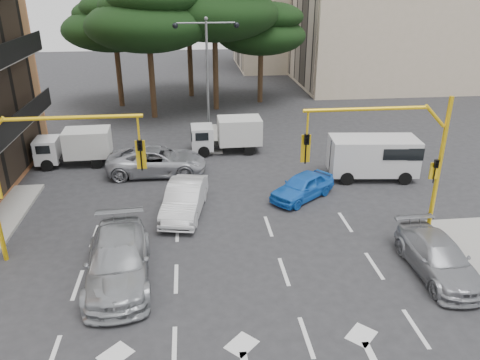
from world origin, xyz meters
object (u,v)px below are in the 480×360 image
(car_white_hatch, at_px, (185,199))
(box_truck_b, at_px, (227,135))
(signal_mast_left, at_px, (37,165))
(car_silver_parked, at_px, (438,257))
(box_truck_a, at_px, (74,148))
(van_white, at_px, (373,158))
(car_silver_wagon, at_px, (118,260))
(street_lamp_center, at_px, (207,58))
(car_blue_compact, at_px, (302,186))
(car_silver_cross_a, at_px, (157,161))
(signal_mast_right, at_px, (399,151))

(car_white_hatch, relative_size, box_truck_b, 1.02)
(signal_mast_left, xyz_separation_m, car_silver_parked, (14.40, -2.67, -3.22))
(box_truck_a, relative_size, box_truck_b, 0.97)
(van_white, relative_size, box_truck_b, 1.05)
(car_silver_wagon, xyz_separation_m, box_truck_a, (-3.95, 11.91, 0.26))
(box_truck_a, bearing_deg, car_silver_parked, -131.71)
(car_white_hatch, xyz_separation_m, car_silver_parked, (9.25, -5.82, -0.08))
(street_lamp_center, bearing_deg, car_blue_compact, -67.12)
(signal_mast_left, relative_size, car_silver_cross_a, 1.10)
(box_truck_a, xyz_separation_m, box_truck_b, (8.98, 1.25, 0.03))
(car_silver_parked, height_order, box_truck_b, box_truck_b)
(van_white, distance_m, box_truck_b, 9.01)
(street_lamp_center, bearing_deg, box_truck_a, -154.06)
(signal_mast_left, xyz_separation_m, car_silver_wagon, (2.78, -1.78, -3.09))
(signal_mast_right, relative_size, box_truck_b, 1.36)
(signal_mast_right, bearing_deg, box_truck_b, 117.04)
(car_white_hatch, xyz_separation_m, car_blue_compact, (5.79, 1.05, -0.10))
(signal_mast_right, distance_m, van_white, 7.14)
(car_silver_parked, bearing_deg, signal_mast_left, 169.43)
(car_blue_compact, relative_size, van_white, 0.81)
(car_white_hatch, bearing_deg, car_silver_cross_a, 117.22)
(street_lamp_center, relative_size, car_silver_wagon, 1.41)
(car_blue_compact, bearing_deg, car_silver_parked, -11.38)
(car_silver_cross_a, relative_size, car_silver_parked, 1.19)
(car_blue_compact, height_order, van_white, van_white)
(signal_mast_left, distance_m, box_truck_a, 10.58)
(signal_mast_right, bearing_deg, car_white_hatch, 159.57)
(street_lamp_center, bearing_deg, car_white_hatch, -98.65)
(car_silver_cross_a, height_order, box_truck_b, box_truck_b)
(car_silver_cross_a, relative_size, box_truck_b, 1.24)
(signal_mast_left, distance_m, van_white, 16.80)
(car_white_hatch, relative_size, van_white, 0.97)
(car_silver_parked, bearing_deg, van_white, 84.24)
(signal_mast_right, height_order, car_blue_compact, signal_mast_right)
(box_truck_a, bearing_deg, car_silver_cross_a, -114.05)
(car_silver_parked, relative_size, box_truck_a, 1.06)
(car_blue_compact, bearing_deg, van_white, 78.37)
(car_silver_cross_a, bearing_deg, box_truck_a, 69.84)
(signal_mast_left, relative_size, car_white_hatch, 1.34)
(street_lamp_center, bearing_deg, van_white, -41.94)
(car_silver_cross_a, distance_m, box_truck_a, 5.19)
(car_silver_cross_a, height_order, van_white, van_white)
(signal_mast_right, height_order, car_silver_cross_a, signal_mast_right)
(signal_mast_right, distance_m, car_silver_wagon, 11.41)
(signal_mast_right, relative_size, car_silver_parked, 1.32)
(car_white_hatch, distance_m, box_truck_a, 9.42)
(van_white, bearing_deg, car_blue_compact, -57.62)
(signal_mast_right, relative_size, car_silver_cross_a, 1.10)
(car_silver_parked, relative_size, van_white, 0.99)
(van_white, bearing_deg, signal_mast_left, -61.50)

